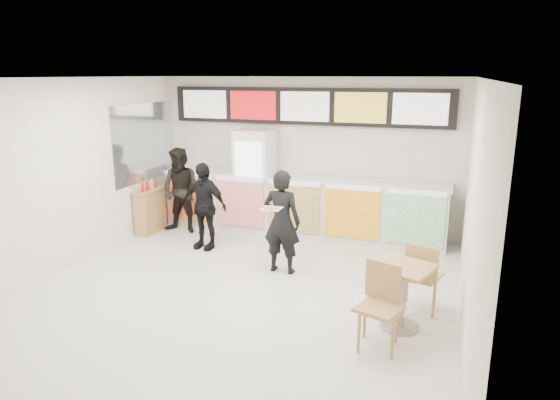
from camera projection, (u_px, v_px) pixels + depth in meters
The scene contains 15 objects.
floor at pixel (233, 298), 6.97m from camera, with size 7.00×7.00×0.00m, color beige.
ceiling at pixel (228, 78), 6.24m from camera, with size 7.00×7.00×0.00m, color white.
wall_back at pixel (306, 155), 9.80m from camera, with size 6.00×6.00×0.00m, color silver.
wall_left at pixel (51, 179), 7.58m from camera, with size 7.00×7.00×0.00m, color silver.
wall_right at pixel (472, 215), 5.64m from camera, with size 7.00×7.00×0.00m, color silver.
service_counter at pixel (300, 206), 9.66m from camera, with size 5.56×0.77×1.14m.
menu_board at pixel (306, 106), 9.49m from camera, with size 5.50×0.14×0.70m.
drinks_fridge at pixel (255, 180), 9.87m from camera, with size 0.70×0.67×2.00m.
mirror_panel at pixel (145, 142), 9.75m from camera, with size 0.01×2.00×1.50m, color #B2B7BF.
customer_main at pixel (282, 222), 7.73m from camera, with size 0.60×0.39×1.64m, color black.
customer_left at pixel (182, 191), 9.72m from camera, with size 0.81×0.63×1.67m, color black.
customer_mid at pixel (204, 206), 8.82m from camera, with size 0.91×0.38×1.56m, color black.
pizza_slice at pixel (272, 208), 7.24m from camera, with size 0.36×0.36×0.02m.
cafe_table at pixel (402, 285), 6.04m from camera, with size 0.95×1.71×0.97m.
condiment_ledge at pixel (150, 210), 9.83m from camera, with size 0.31×0.76×1.02m.
Camera 1 is at (2.76, -5.84, 3.05)m, focal length 32.00 mm.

